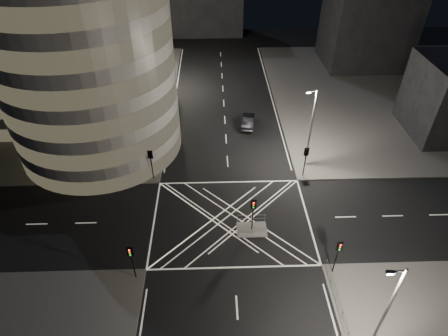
{
  "coord_description": "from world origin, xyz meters",
  "views": [
    {
      "loc": [
        -1.61,
        -27.07,
        28.36
      ],
      "look_at": [
        -0.6,
        4.89,
        3.0
      ],
      "focal_mm": 30.0,
      "sensor_mm": 36.0,
      "label": 1
    }
  ],
  "objects_px": {
    "traffic_signal_fl": "(151,160)",
    "traffic_signal_island": "(253,209)",
    "traffic_signal_nl": "(131,257)",
    "sedan": "(248,121)",
    "central_island": "(252,230)",
    "street_lamp_left_near": "(148,116)",
    "street_lamp_right_near": "(385,312)",
    "traffic_signal_fr": "(306,157)",
    "street_lamp_left_far": "(163,57)",
    "traffic_signal_nr": "(338,251)",
    "street_lamp_right_far": "(311,127)"
  },
  "relations": [
    {
      "from": "central_island",
      "to": "traffic_signal_nr",
      "type": "relative_size",
      "value": 0.75
    },
    {
      "from": "traffic_signal_fr",
      "to": "street_lamp_right_far",
      "type": "distance_m",
      "value": 3.48
    },
    {
      "from": "sedan",
      "to": "traffic_signal_nr",
      "type": "bearing_deg",
      "value": 110.91
    },
    {
      "from": "street_lamp_left_far",
      "to": "street_lamp_right_near",
      "type": "bearing_deg",
      "value": -66.79
    },
    {
      "from": "street_lamp_left_far",
      "to": "sedan",
      "type": "distance_m",
      "value": 17.92
    },
    {
      "from": "traffic_signal_fr",
      "to": "street_lamp_left_far",
      "type": "relative_size",
      "value": 0.4
    },
    {
      "from": "traffic_signal_fl",
      "to": "traffic_signal_nl",
      "type": "xyz_separation_m",
      "value": [
        0.0,
        -13.6,
        0.0
      ]
    },
    {
      "from": "traffic_signal_nr",
      "to": "street_lamp_left_far",
      "type": "xyz_separation_m",
      "value": [
        -18.24,
        36.8,
        2.63
      ]
    },
    {
      "from": "street_lamp_right_far",
      "to": "sedan",
      "type": "distance_m",
      "value": 12.11
    },
    {
      "from": "sedan",
      "to": "central_island",
      "type": "bearing_deg",
      "value": 94.81
    },
    {
      "from": "traffic_signal_fl",
      "to": "street_lamp_left_near",
      "type": "xyz_separation_m",
      "value": [
        -0.64,
        5.2,
        2.63
      ]
    },
    {
      "from": "street_lamp_right_near",
      "to": "traffic_signal_fr",
      "type": "bearing_deg",
      "value": 91.75
    },
    {
      "from": "street_lamp_left_near",
      "to": "traffic_signal_fl",
      "type": "bearing_deg",
      "value": -83.03
    },
    {
      "from": "traffic_signal_fl",
      "to": "traffic_signal_nl",
      "type": "distance_m",
      "value": 13.6
    },
    {
      "from": "traffic_signal_island",
      "to": "street_lamp_left_near",
      "type": "bearing_deg",
      "value": 130.27
    },
    {
      "from": "street_lamp_left_near",
      "to": "traffic_signal_nl",
      "type": "bearing_deg",
      "value": -88.06
    },
    {
      "from": "traffic_signal_island",
      "to": "sedan",
      "type": "xyz_separation_m",
      "value": [
        1.21,
        19.73,
        -2.14
      ]
    },
    {
      "from": "traffic_signal_fl",
      "to": "traffic_signal_island",
      "type": "bearing_deg",
      "value": -37.54
    },
    {
      "from": "street_lamp_right_far",
      "to": "street_lamp_right_near",
      "type": "height_order",
      "value": "same"
    },
    {
      "from": "sedan",
      "to": "street_lamp_right_near",
      "type": "bearing_deg",
      "value": 109.25
    },
    {
      "from": "sedan",
      "to": "traffic_signal_fl",
      "type": "bearing_deg",
      "value": 51.9
    },
    {
      "from": "central_island",
      "to": "traffic_signal_nl",
      "type": "bearing_deg",
      "value": -153.86
    },
    {
      "from": "traffic_signal_nl",
      "to": "street_lamp_right_far",
      "type": "bearing_deg",
      "value": 40.91
    },
    {
      "from": "traffic_signal_island",
      "to": "street_lamp_right_near",
      "type": "height_order",
      "value": "street_lamp_right_near"
    },
    {
      "from": "central_island",
      "to": "sedan",
      "type": "height_order",
      "value": "sedan"
    },
    {
      "from": "central_island",
      "to": "traffic_signal_nl",
      "type": "xyz_separation_m",
      "value": [
        -10.8,
        -5.3,
        2.84
      ]
    },
    {
      "from": "traffic_signal_nl",
      "to": "sedan",
      "type": "distance_m",
      "value": 27.84
    },
    {
      "from": "street_lamp_right_near",
      "to": "traffic_signal_nl",
      "type": "bearing_deg",
      "value": 158.45
    },
    {
      "from": "traffic_signal_island",
      "to": "street_lamp_right_far",
      "type": "distance_m",
      "value": 13.13
    },
    {
      "from": "street_lamp_left_far",
      "to": "traffic_signal_nr",
      "type": "bearing_deg",
      "value": -63.64
    },
    {
      "from": "traffic_signal_fr",
      "to": "street_lamp_right_near",
      "type": "bearing_deg",
      "value": -88.25
    },
    {
      "from": "traffic_signal_fl",
      "to": "street_lamp_left_near",
      "type": "relative_size",
      "value": 0.4
    },
    {
      "from": "street_lamp_left_near",
      "to": "street_lamp_right_near",
      "type": "xyz_separation_m",
      "value": [
        18.87,
        -26.0,
        0.0
      ]
    },
    {
      "from": "street_lamp_right_near",
      "to": "street_lamp_left_near",
      "type": "bearing_deg",
      "value": 125.97
    },
    {
      "from": "traffic_signal_nl",
      "to": "sedan",
      "type": "relative_size",
      "value": 0.85
    },
    {
      "from": "traffic_signal_fl",
      "to": "traffic_signal_nr",
      "type": "bearing_deg",
      "value": -37.69
    },
    {
      "from": "traffic_signal_nl",
      "to": "street_lamp_left_near",
      "type": "relative_size",
      "value": 0.4
    },
    {
      "from": "traffic_signal_fr",
      "to": "street_lamp_left_far",
      "type": "distance_m",
      "value": 29.63
    },
    {
      "from": "central_island",
      "to": "traffic_signal_fl",
      "type": "height_order",
      "value": "traffic_signal_fl"
    },
    {
      "from": "traffic_signal_nr",
      "to": "street_lamp_right_near",
      "type": "height_order",
      "value": "street_lamp_right_near"
    },
    {
      "from": "traffic_signal_fl",
      "to": "sedan",
      "type": "bearing_deg",
      "value": 43.58
    },
    {
      "from": "traffic_signal_nl",
      "to": "street_lamp_left_near",
      "type": "height_order",
      "value": "street_lamp_left_near"
    },
    {
      "from": "central_island",
      "to": "traffic_signal_nl",
      "type": "distance_m",
      "value": 12.36
    },
    {
      "from": "traffic_signal_nl",
      "to": "traffic_signal_island",
      "type": "height_order",
      "value": "same"
    },
    {
      "from": "traffic_signal_fl",
      "to": "traffic_signal_island",
      "type": "xyz_separation_m",
      "value": [
        10.8,
        -8.3,
        0.0
      ]
    },
    {
      "from": "street_lamp_right_near",
      "to": "street_lamp_left_far",
      "type": "bearing_deg",
      "value": 113.21
    },
    {
      "from": "traffic_signal_nl",
      "to": "traffic_signal_fr",
      "type": "bearing_deg",
      "value": 37.69
    },
    {
      "from": "traffic_signal_island",
      "to": "street_lamp_left_near",
      "type": "distance_m",
      "value": 17.89
    },
    {
      "from": "traffic_signal_nl",
      "to": "street_lamp_right_far",
      "type": "xyz_separation_m",
      "value": [
        18.24,
        15.8,
        2.63
      ]
    },
    {
      "from": "traffic_signal_nr",
      "to": "sedan",
      "type": "height_order",
      "value": "traffic_signal_nr"
    }
  ]
}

